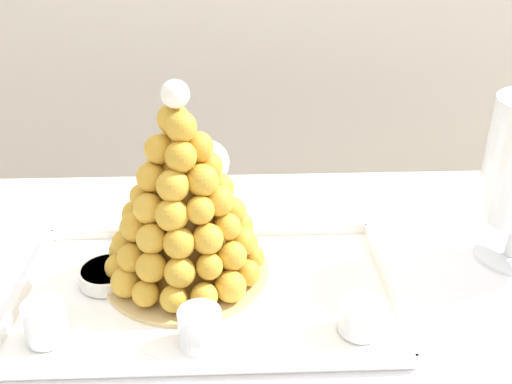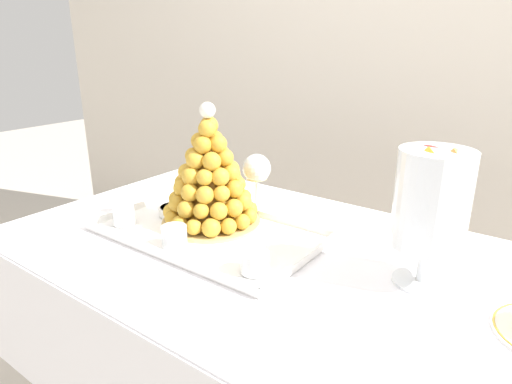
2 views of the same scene
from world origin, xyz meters
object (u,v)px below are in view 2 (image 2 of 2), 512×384
at_px(dessert_cup_mid_left, 174,238).
at_px(creme_brulee_ramekin, 175,210).
at_px(macaron_goblet, 432,201).
at_px(wine_glass, 257,170).
at_px(serving_tray, 209,233).
at_px(dessert_cup_left, 124,215).
at_px(croquembouche, 210,179).
at_px(dessert_cup_centre, 255,263).

xyz_separation_m(dessert_cup_mid_left, creme_brulee_ramekin, (-0.15, 0.14, -0.01)).
height_order(macaron_goblet, wine_glass, macaron_goblet).
bearing_deg(macaron_goblet, serving_tray, -170.49).
distance_m(dessert_cup_mid_left, creme_brulee_ramekin, 0.21).
bearing_deg(wine_glass, dessert_cup_left, -124.55).
distance_m(creme_brulee_ramekin, macaron_goblet, 0.67).
bearing_deg(croquembouche, dessert_cup_centre, -29.66).
distance_m(croquembouche, dessert_cup_centre, 0.30).
bearing_deg(wine_glass, dessert_cup_centre, -54.28).
bearing_deg(dessert_cup_mid_left, serving_tray, 87.51).
distance_m(dessert_cup_left, macaron_goblet, 0.75).
bearing_deg(macaron_goblet, croquembouche, -176.16).
bearing_deg(macaron_goblet, creme_brulee_ramekin, -175.62).
relative_size(dessert_cup_mid_left, macaron_goblet, 0.20).
bearing_deg(dessert_cup_centre, serving_tray, 156.52).
height_order(serving_tray, creme_brulee_ramekin, creme_brulee_ramekin).
distance_m(macaron_goblet, wine_glass, 0.52).
distance_m(dessert_cup_mid_left, wine_glass, 0.33).
bearing_deg(dessert_cup_centre, creme_brulee_ramekin, 161.03).
height_order(serving_tray, croquembouche, croquembouche).
relative_size(serving_tray, croquembouche, 1.77).
relative_size(dessert_cup_mid_left, creme_brulee_ramekin, 0.66).
relative_size(creme_brulee_ramekin, macaron_goblet, 0.31).
bearing_deg(creme_brulee_ramekin, croquembouche, 6.77).
distance_m(serving_tray, creme_brulee_ramekin, 0.16).
xyz_separation_m(creme_brulee_ramekin, wine_glass, (0.15, 0.18, 0.10)).
xyz_separation_m(croquembouche, dessert_cup_centre, (0.25, -0.14, -0.10)).
distance_m(croquembouche, dessert_cup_left, 0.25).
xyz_separation_m(dessert_cup_left, dessert_cup_mid_left, (0.21, -0.02, -0.00)).
xyz_separation_m(serving_tray, macaron_goblet, (0.50, 0.08, 0.17)).
height_order(serving_tray, macaron_goblet, macaron_goblet).
bearing_deg(serving_tray, croquembouche, 125.05).
height_order(croquembouche, dessert_cup_left, croquembouche).
relative_size(dessert_cup_left, dessert_cup_centre, 0.97).
xyz_separation_m(serving_tray, dessert_cup_mid_left, (-0.00, -0.11, 0.03)).
bearing_deg(dessert_cup_left, wine_glass, 55.45).
bearing_deg(wine_glass, serving_tray, -88.88).
distance_m(serving_tray, croquembouche, 0.14).
bearing_deg(croquembouche, creme_brulee_ramekin, -173.23).
xyz_separation_m(macaron_goblet, wine_glass, (-0.50, 0.13, -0.06)).
bearing_deg(creme_brulee_ramekin, dessert_cup_left, -114.66).
height_order(dessert_cup_left, dessert_cup_mid_left, dessert_cup_left).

